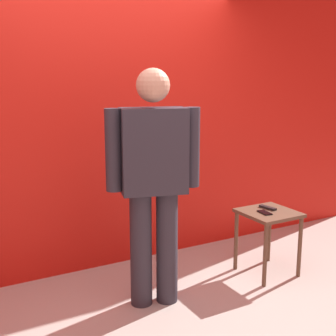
{
  "coord_description": "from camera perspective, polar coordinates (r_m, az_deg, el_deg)",
  "views": [
    {
      "loc": [
        -1.5,
        -2.54,
        1.75
      ],
      "look_at": [
        0.22,
        0.55,
        1.03
      ],
      "focal_mm": 47.93,
      "sensor_mm": 36.0,
      "label": 1
    }
  ],
  "objects": [
    {
      "name": "back_wall_red",
      "position": [
        4.11,
        -7.65,
        6.64
      ],
      "size": [
        6.23,
        0.12,
        2.81
      ],
      "primitive_type": "cube",
      "color": "red",
      "rests_on": "ground_plane"
    },
    {
      "name": "tv_remote",
      "position": [
        4.15,
        12.57,
        -4.95
      ],
      "size": [
        0.07,
        0.18,
        0.02
      ],
      "primitive_type": "cube",
      "rotation": [
        0.0,
        0.0,
        0.18
      ],
      "color": "black",
      "rests_on": "side_table"
    },
    {
      "name": "side_table",
      "position": [
        4.11,
        12.64,
        -6.81
      ],
      "size": [
        0.46,
        0.46,
        0.58
      ],
      "color": "brown",
      "rests_on": "ground_plane"
    },
    {
      "name": "standing_person",
      "position": [
        3.35,
        -1.85,
        -1.13
      ],
      "size": [
        0.72,
        0.36,
        1.81
      ],
      "color": "#2D2D38",
      "rests_on": "ground_plane"
    },
    {
      "name": "ground_plane",
      "position": [
        3.44,
        1.29,
        -19.08
      ],
      "size": [
        12.0,
        12.0,
        0.0
      ],
      "primitive_type": "plane",
      "color": "#B7B2A8"
    },
    {
      "name": "cell_phone",
      "position": [
        4.02,
        12.2,
        -5.56
      ],
      "size": [
        0.09,
        0.15,
        0.01
      ],
      "primitive_type": "cube",
      "rotation": [
        0.0,
        0.0,
        -0.13
      ],
      "color": "black",
      "rests_on": "side_table"
    }
  ]
}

